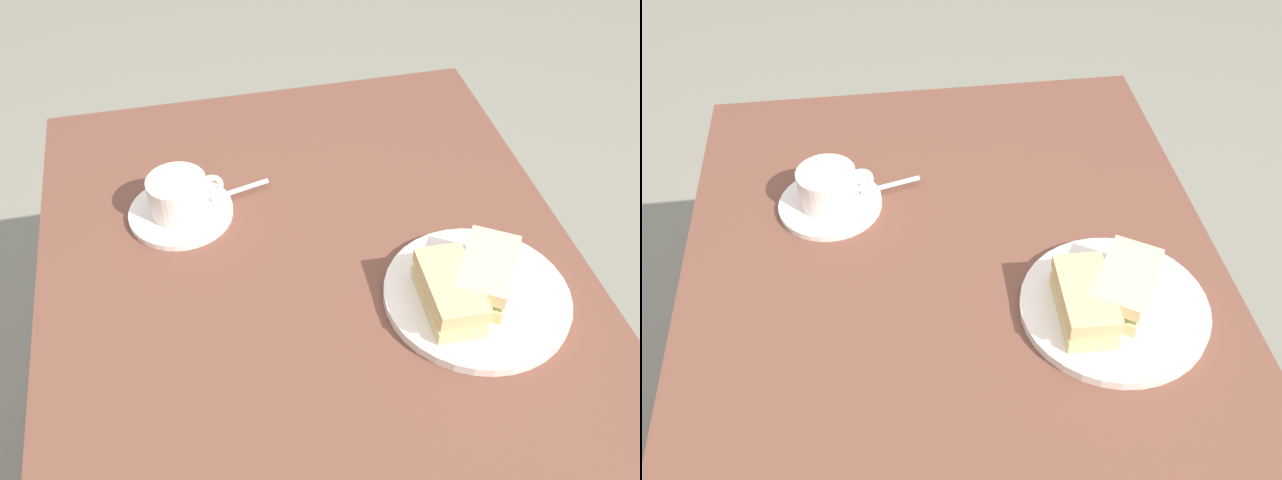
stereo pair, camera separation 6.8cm
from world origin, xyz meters
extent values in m
cube|color=brown|center=(0.00, 0.00, 0.69)|extent=(1.32, 0.76, 0.04)
cylinder|color=brown|center=(-0.59, -0.32, 0.33)|extent=(0.05, 0.05, 0.67)
cylinder|color=brown|center=(-0.59, 0.32, 0.33)|extent=(0.05, 0.05, 0.67)
cylinder|color=silver|center=(-0.09, 0.20, 0.71)|extent=(0.25, 0.25, 0.01)
cube|color=#D3B87F|center=(-0.10, 0.21, 0.73)|extent=(0.14, 0.12, 0.02)
cube|color=olive|center=(-0.10, 0.21, 0.75)|extent=(0.13, 0.11, 0.01)
cube|color=#D5B985|center=(-0.10, 0.21, 0.76)|extent=(0.14, 0.12, 0.02)
cube|color=#D2B776|center=(-0.08, 0.16, 0.73)|extent=(0.13, 0.07, 0.02)
cube|color=#DDBA80|center=(-0.08, 0.16, 0.75)|extent=(0.12, 0.06, 0.01)
cube|color=tan|center=(-0.08, 0.16, 0.76)|extent=(0.13, 0.07, 0.02)
cylinder|color=silver|center=(-0.35, -0.17, 0.71)|extent=(0.16, 0.16, 0.01)
cylinder|color=silver|center=(-0.35, -0.17, 0.75)|extent=(0.09, 0.09, 0.06)
cylinder|color=#A68245|center=(-0.35, -0.17, 0.77)|extent=(0.08, 0.08, 0.01)
torus|color=silver|center=(-0.36, -0.12, 0.75)|extent=(0.02, 0.04, 0.04)
cube|color=silver|center=(-0.38, -0.07, 0.72)|extent=(0.03, 0.08, 0.00)
ellipsoid|color=silver|center=(-0.37, -0.11, 0.72)|extent=(0.02, 0.03, 0.01)
camera|label=1|loc=(0.49, -0.15, 1.45)|focal=40.72mm
camera|label=2|loc=(0.50, -0.08, 1.45)|focal=40.72mm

